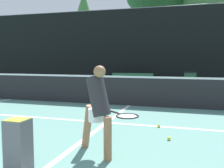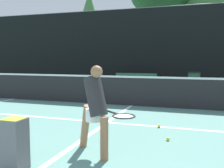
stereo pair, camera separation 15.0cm
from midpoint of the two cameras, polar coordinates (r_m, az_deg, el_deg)
The scene contains 13 objects.
court_service_line at distance 6.21m, azimuth -0.39°, elevation -8.37°, with size 8.25×0.10×0.01m, color white.
court_center_mark at distance 5.63m, azimuth -2.48°, elevation -9.83°, with size 0.10×5.98×0.01m, color white.
net at distance 8.35m, azimuth 4.81°, elevation -1.25°, with size 11.09×0.09×1.07m.
fence_back at distance 12.26m, azimuth 9.32°, elevation 7.41°, with size 24.00×0.06×3.83m.
player_practicing at distance 4.05m, azimuth -2.49°, elevation -4.97°, with size 1.16×0.73×1.40m.
tennis_ball_scattered_3 at distance 5.02m, azimuth 12.94°, elevation -11.56°, with size 0.07×0.07×0.07m, color #D1E033.
tennis_ball_scattered_4 at distance 5.88m, azimuth 10.92°, elevation -8.98°, with size 0.07×0.07×0.07m, color #D1E033.
ball_hopper at distance 3.79m, azimuth -19.34°, elevation -12.07°, with size 0.28×0.28×0.71m.
courtside_bench at distance 11.44m, azimuth 5.49°, elevation 0.41°, with size 1.83×0.41×0.86m.
trash_bin at distance 10.82m, azimuth 17.75°, elevation -0.06°, with size 0.49×0.49×0.97m.
parked_car at distance 15.68m, azimuth 3.44°, elevation 2.36°, with size 1.86×4.23×1.48m.
tree_west at distance 22.95m, azimuth -4.78°, elevation 14.41°, with size 2.68×2.68×7.15m.
building_far at distance 30.80m, azimuth 14.85°, elevation 7.90°, with size 36.00×2.40×5.71m, color beige.
Camera 2 is at (2.01, -0.48, 1.50)m, focal length 42.00 mm.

